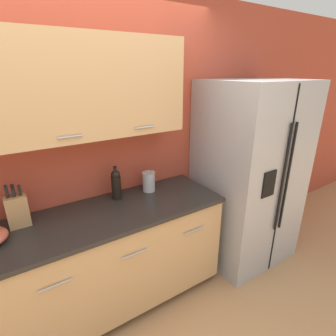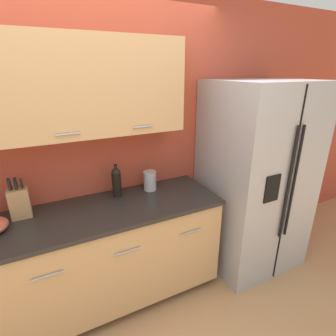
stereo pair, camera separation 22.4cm
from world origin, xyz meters
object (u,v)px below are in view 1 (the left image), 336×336
at_px(wine_bottle, 116,184).
at_px(steel_canister, 149,181).
at_px(knife_block, 17,210).
at_px(refrigerator, 248,175).

bearing_deg(wine_bottle, steel_canister, -2.89).
distance_m(knife_block, steel_canister, 1.05).
bearing_deg(knife_block, wine_bottle, 1.62).
height_order(wine_bottle, steel_canister, wine_bottle).
bearing_deg(wine_bottle, knife_block, -178.38).
bearing_deg(knife_block, steel_canister, 0.31).
xyz_separation_m(wine_bottle, steel_canister, (0.31, -0.02, -0.05)).
bearing_deg(steel_canister, refrigerator, -13.52).
height_order(refrigerator, knife_block, refrigerator).
relative_size(refrigerator, knife_block, 5.84).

